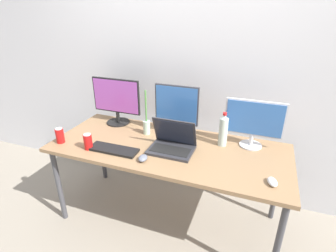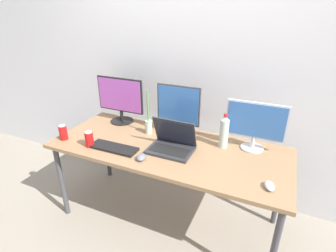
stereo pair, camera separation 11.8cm
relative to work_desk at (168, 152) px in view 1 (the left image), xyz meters
The scene contains 14 objects.
ground_plane 0.68m from the work_desk, ahead, with size 16.00×16.00×0.00m, color gray.
wall_back 0.85m from the work_desk, 90.00° to the left, with size 7.00×0.08×2.60m, color silver.
work_desk is the anchor object (origin of this frame).
monitor_left 0.73m from the work_desk, 156.26° to the left, with size 0.47×0.22×0.43m.
monitor_center 0.38m from the work_desk, 93.39° to the left, with size 0.38×0.19×0.44m.
monitor_right 0.71m from the work_desk, 21.44° to the left, with size 0.44×0.18×0.38m.
laptop_silver 0.13m from the work_desk, 34.66° to the right, with size 0.34×0.25×0.25m.
keyboard_main 0.43m from the work_desk, 150.51° to the right, with size 0.39×0.13×0.02m, color black.
mouse_by_keyboard 0.82m from the work_desk, 15.92° to the right, with size 0.06×0.10×0.03m, color silver.
mouse_by_laptop 0.29m from the work_desk, 110.65° to the right, with size 0.06×0.09×0.04m, color slate.
water_bottle 0.48m from the work_desk, 24.04° to the left, with size 0.07×0.07×0.28m.
soda_can_near_keyboard 0.89m from the work_desk, 164.02° to the right, with size 0.07×0.07×0.13m.
soda_can_by_laptop 0.63m from the work_desk, 156.16° to the right, with size 0.07×0.07×0.13m.
bamboo_vase 0.33m from the work_desk, 149.22° to the left, with size 0.06×0.06×0.39m.
Camera 1 is at (0.64, -1.72, 1.76)m, focal length 28.00 mm.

